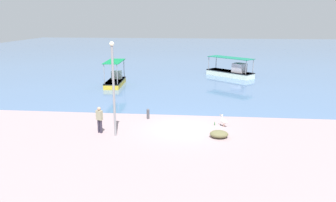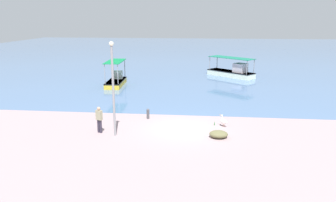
% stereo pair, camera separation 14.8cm
% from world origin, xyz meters
% --- Properties ---
extents(ground, '(120.00, 120.00, 0.00)m').
position_xyz_m(ground, '(0.00, 0.00, 0.00)').
color(ground, '#A1888B').
extents(harbor_water, '(110.00, 90.00, 0.00)m').
position_xyz_m(harbor_water, '(0.00, 48.00, 0.00)').
color(harbor_water, '#52729C').
rests_on(harbor_water, ground).
extents(fishing_boat_far_right, '(1.90, 4.65, 2.62)m').
position_xyz_m(fishing_boat_far_right, '(-7.89, 13.31, 0.56)').
color(fishing_boat_far_right, gold).
rests_on(fishing_boat_far_right, harbor_water).
extents(fishing_boat_near_right, '(5.75, 5.23, 2.33)m').
position_xyz_m(fishing_boat_near_right, '(4.94, 19.80, 0.63)').
color(fishing_boat_near_right, white).
rests_on(fishing_boat_near_right, harbor_water).
extents(pelican, '(0.65, 0.65, 0.80)m').
position_xyz_m(pelican, '(2.78, 0.70, 0.38)').
color(pelican, '#E0997A').
rests_on(pelican, ground).
extents(lamp_post, '(0.28, 0.28, 5.76)m').
position_xyz_m(lamp_post, '(-3.99, -1.70, 3.24)').
color(lamp_post, gray).
rests_on(lamp_post, ground).
extents(mooring_bollard, '(0.22, 0.22, 0.76)m').
position_xyz_m(mooring_bollard, '(-2.53, 1.91, 0.41)').
color(mooring_bollard, '#47474C').
rests_on(mooring_bollard, ground).
extents(fisherman_standing, '(0.46, 0.37, 1.69)m').
position_xyz_m(fisherman_standing, '(-5.09, -1.30, 0.91)').
color(fisherman_standing, '#312C3B').
rests_on(fisherman_standing, ground).
extents(net_pile, '(1.12, 0.95, 0.43)m').
position_xyz_m(net_pile, '(2.36, -1.40, 0.21)').
color(net_pile, '#696541').
rests_on(net_pile, ground).
extents(glass_bottle, '(0.07, 0.07, 0.27)m').
position_xyz_m(glass_bottle, '(2.19, 0.87, 0.11)').
color(glass_bottle, '#3F7F4C').
rests_on(glass_bottle, ground).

